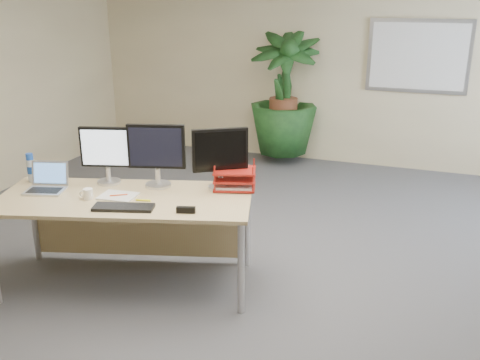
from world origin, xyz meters
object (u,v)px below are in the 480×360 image
(floor_plant, at_px, (283,111))
(monitor_left, at_px, (106,151))
(laptop, at_px, (47,183))
(desk, at_px, (129,211))
(monitor_right, at_px, (156,151))

(floor_plant, distance_m, monitor_left, 3.59)
(floor_plant, height_order, laptop, floor_plant)
(desk, bearing_deg, monitor_left, 152.70)
(floor_plant, xyz_separation_m, laptop, (-0.97, -3.84, 0.09))
(monitor_right, distance_m, laptop, 0.95)
(desk, bearing_deg, monitor_right, 51.54)
(desk, distance_m, laptop, 0.72)
(desk, distance_m, monitor_left, 0.54)
(laptop, bearing_deg, floor_plant, 75.82)
(floor_plant, distance_m, laptop, 3.96)
(desk, height_order, monitor_right, monitor_right)
(monitor_left, xyz_separation_m, monitor_right, (0.44, 0.07, 0.02))
(floor_plant, bearing_deg, monitor_left, -99.36)
(monitor_left, distance_m, monitor_right, 0.45)
(monitor_left, bearing_deg, monitor_right, 9.31)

